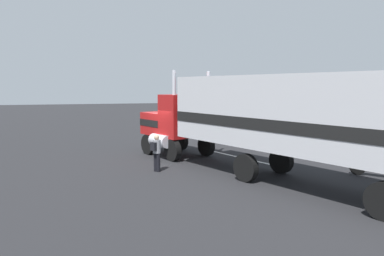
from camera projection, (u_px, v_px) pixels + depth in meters
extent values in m
plane|color=#232326|center=(171.00, 157.00, 19.08)|extent=(120.00, 120.00, 0.00)
cube|color=silver|center=(241.00, 158.00, 18.82)|extent=(4.16, 1.73, 0.01)
cube|color=silver|center=(258.00, 147.00, 22.26)|extent=(4.18, 1.68, 0.01)
cube|color=silver|center=(322.00, 148.00, 21.74)|extent=(4.09, 1.92, 0.01)
cube|color=#B21919|center=(168.00, 123.00, 20.05)|extent=(2.64, 3.01, 1.20)
cube|color=#B21919|center=(185.00, 116.00, 18.74)|extent=(2.27, 2.85, 2.20)
cube|color=silver|center=(159.00, 121.00, 20.78)|extent=(0.90, 1.96, 1.08)
cube|color=black|center=(168.00, 122.00, 20.04)|extent=(2.66, 3.04, 0.36)
cylinder|color=silver|center=(174.00, 105.00, 17.57)|extent=(0.18, 0.18, 3.40)
cylinder|color=silver|center=(208.00, 104.00, 18.92)|extent=(0.18, 0.18, 3.40)
cube|color=silver|center=(286.00, 112.00, 13.73)|extent=(10.67, 6.53, 2.80)
cube|color=black|center=(286.00, 123.00, 13.78)|extent=(10.69, 6.57, 0.44)
cylinder|color=silver|center=(160.00, 141.00, 18.41)|extent=(1.45, 1.10, 0.64)
cylinder|color=black|center=(148.00, 144.00, 19.74)|extent=(1.13, 0.71, 1.10)
cylinder|color=black|center=(181.00, 141.00, 21.09)|extent=(1.13, 0.71, 1.10)
cylinder|color=black|center=(173.00, 150.00, 17.95)|extent=(1.13, 0.71, 1.10)
cylinder|color=black|center=(206.00, 146.00, 19.30)|extent=(1.13, 0.71, 1.10)
cylinder|color=black|center=(246.00, 168.00, 14.09)|extent=(1.13, 0.71, 1.10)
cylinder|color=black|center=(281.00, 161.00, 15.44)|extent=(1.13, 0.71, 1.10)
cylinder|color=black|center=(156.00, 162.00, 15.82)|extent=(0.18, 0.18, 0.82)
cylinder|color=black|center=(158.00, 162.00, 15.72)|extent=(0.18, 0.18, 0.82)
cylinder|color=gray|center=(157.00, 146.00, 15.69)|extent=(0.34, 0.34, 0.58)
sphere|color=tan|center=(157.00, 137.00, 15.64)|extent=(0.23, 0.23, 0.23)
cube|color=black|center=(153.00, 146.00, 15.53)|extent=(0.30, 0.28, 0.36)
cylinder|color=black|center=(358.00, 167.00, 15.19)|extent=(0.57, 0.50, 0.66)
cube|color=black|center=(377.00, 163.00, 14.75)|extent=(1.00, 0.89, 0.36)
cylinder|color=silver|center=(361.00, 157.00, 15.08)|extent=(0.26, 0.24, 0.69)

